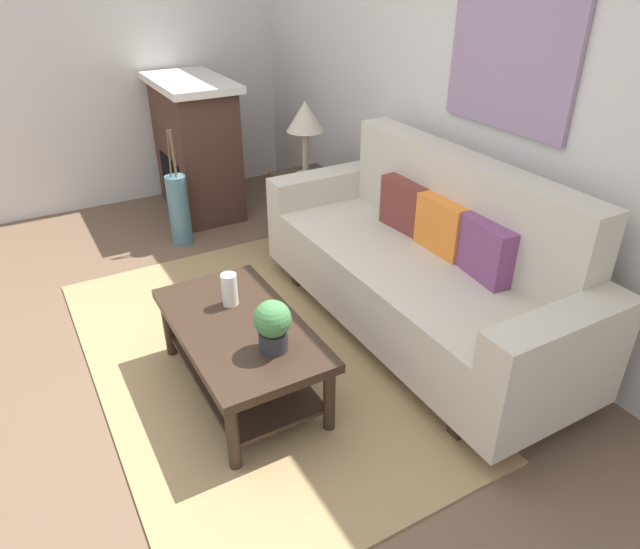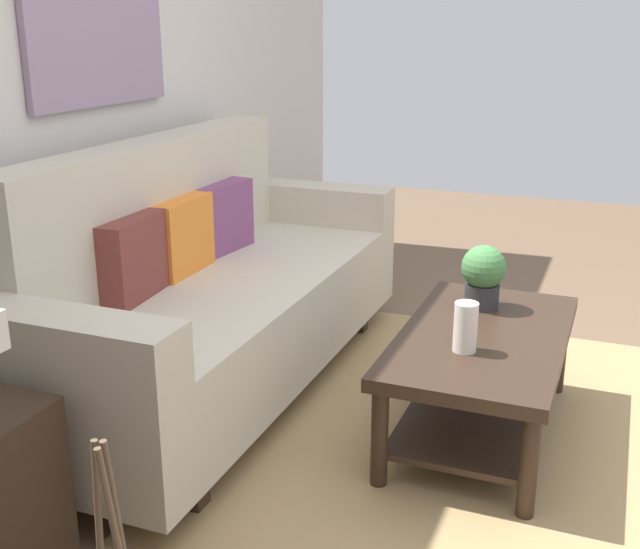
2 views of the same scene
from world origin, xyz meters
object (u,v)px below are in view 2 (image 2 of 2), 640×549
object	(u,v)px
throw_pillow_orange	(181,236)
framed_painting	(96,10)
coffee_table	(482,361)
potted_plant_tabletop	(483,274)
throw_pillow_plum	(222,217)
throw_pillow_maroon	(133,258)
tabletop_vase	(466,327)
couch	(210,295)

from	to	relation	value
throw_pillow_orange	framed_painting	distance (m)	0.97
coffee_table	potted_plant_tabletop	distance (m)	0.39
throw_pillow_plum	potted_plant_tabletop	world-z (taller)	throw_pillow_plum
framed_painting	coffee_table	bearing A→B (deg)	-90.03
coffee_table	throw_pillow_orange	bearing A→B (deg)	89.96
throw_pillow_plum	coffee_table	xyz separation A→B (m)	(-0.36, -1.30, -0.37)
framed_painting	potted_plant_tabletop	bearing A→B (deg)	-79.95
throw_pillow_plum	framed_painting	distance (m)	1.04
throw_pillow_maroon	potted_plant_tabletop	distance (m)	1.40
throw_pillow_plum	tabletop_vase	xyz separation A→B (m)	(-0.55, -1.27, -0.16)
couch	throw_pillow_maroon	distance (m)	0.45
couch	tabletop_vase	bearing A→B (deg)	-99.64
coffee_table	potted_plant_tabletop	bearing A→B (deg)	12.64
throw_pillow_maroon	tabletop_vase	distance (m)	1.29
throw_pillow_orange	coffee_table	world-z (taller)	throw_pillow_orange
potted_plant_tabletop	framed_painting	world-z (taller)	framed_painting
throw_pillow_orange	potted_plant_tabletop	world-z (taller)	throw_pillow_orange
throw_pillow_maroon	framed_painting	xyz separation A→B (m)	(0.36, 0.34, 0.91)
couch	tabletop_vase	distance (m)	1.16
throw_pillow_orange	throw_pillow_plum	distance (m)	0.36
framed_painting	couch	bearing A→B (deg)	-90.00
throw_pillow_plum	throw_pillow_maroon	bearing A→B (deg)	180.00
throw_pillow_maroon	potted_plant_tabletop	bearing A→B (deg)	-62.78
throw_pillow_maroon	potted_plant_tabletop	world-z (taller)	throw_pillow_maroon
coffee_table	potted_plant_tabletop	xyz separation A→B (m)	(0.28, 0.06, 0.26)
tabletop_vase	potted_plant_tabletop	bearing A→B (deg)	3.53
throw_pillow_plum	framed_painting	xyz separation A→B (m)	(-0.36, 0.34, 0.91)
throw_pillow_maroon	tabletop_vase	size ratio (longest dim) A/B	1.99
throw_pillow_maroon	coffee_table	bearing A→B (deg)	-74.69
coffee_table	tabletop_vase	distance (m)	0.28
throw_pillow_maroon	throw_pillow_orange	world-z (taller)	same
coffee_table	tabletop_vase	size ratio (longest dim) A/B	6.07
couch	throw_pillow_maroon	xyz separation A→B (m)	(-0.36, 0.13, 0.25)
couch	coffee_table	size ratio (longest dim) A/B	2.07
coffee_table	framed_painting	distance (m)	2.08
throw_pillow_plum	potted_plant_tabletop	xyz separation A→B (m)	(-0.08, -1.24, -0.11)
potted_plant_tabletop	throw_pillow_plum	bearing A→B (deg)	86.43
throw_pillow_orange	tabletop_vase	size ratio (longest dim) A/B	1.99
couch	coffee_table	distance (m)	1.18
tabletop_vase	throw_pillow_orange	bearing A→B (deg)	81.29
throw_pillow_maroon	throw_pillow_plum	world-z (taller)	same
potted_plant_tabletop	framed_painting	xyz separation A→B (m)	(-0.28, 1.58, 1.02)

